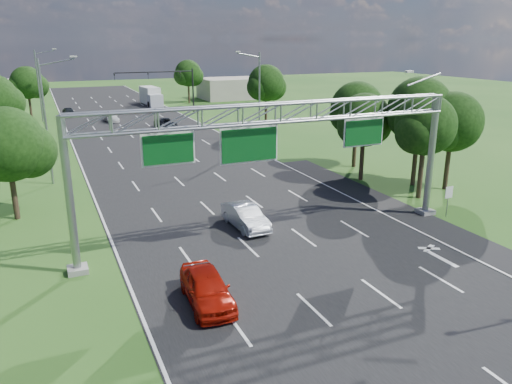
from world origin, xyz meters
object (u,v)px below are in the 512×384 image
sign_gantry (279,124)px  regulatory_sign (449,195)px  red_coupe (207,288)px  traffic_signal (171,81)px  silver_sedan (245,216)px  box_truck (151,96)px

sign_gantry → regulatory_sign: (12.07, -1.02, -5.38)m
sign_gantry → red_coupe: bearing=-138.0°
traffic_signal → silver_sedan: traffic_signal is taller
regulatory_sign → traffic_signal: (-4.92, 54.02, 3.66)m
red_coupe → silver_sedan: 9.61m
silver_sedan → red_coupe: bearing=-125.7°
box_truck → silver_sedan: bearing=-101.1°
box_truck → traffic_signal: bearing=-92.1°
traffic_signal → box_truck: traffic_signal is taller
silver_sedan → box_truck: 64.16m
sign_gantry → box_truck: bearing=84.3°
regulatory_sign → red_coupe: (-18.31, -4.59, -0.73)m
sign_gantry → silver_sedan: (-1.07, 2.49, -6.16)m
traffic_signal → silver_sedan: (-8.22, -50.51, -4.43)m
sign_gantry → red_coupe: sign_gantry is taller
regulatory_sign → red_coupe: size_ratio=0.46×
regulatory_sign → red_coupe: 18.89m
box_truck → regulatory_sign: bearing=-89.6°
traffic_signal → red_coupe: size_ratio=2.68×
traffic_signal → box_truck: size_ratio=1.45×
regulatory_sign → traffic_signal: traffic_signal is taller
silver_sedan → box_truck: size_ratio=0.53×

